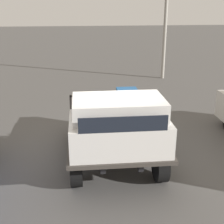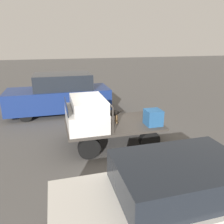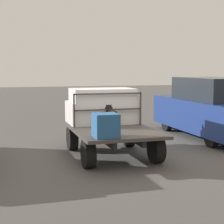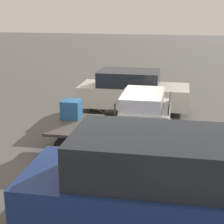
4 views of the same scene
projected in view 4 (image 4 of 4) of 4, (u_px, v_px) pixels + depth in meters
The scene contains 8 objects.
ground_plane at pixel (111, 151), 10.97m from camera, with size 80.00×80.00×0.00m, color #514F4C.
flatbed_truck at pixel (111, 133), 10.81m from camera, with size 3.40×2.07×0.78m.
truck_cab at pixel (145, 111), 10.44m from camera, with size 1.30×1.95×1.01m.
truck_headboard at pixel (121, 106), 10.52m from camera, with size 0.04×1.95×0.92m.
dog at pixel (116, 113), 10.57m from camera, with size 0.90×0.23×0.63m.
cargo_crate at pixel (71, 109), 11.39m from camera, with size 0.55×0.55×0.55m.
parked_sedan at pixel (133, 91), 14.69m from camera, with size 4.24×1.73×1.63m.
parked_pickup_far at pixel (164, 192), 6.54m from camera, with size 5.13×2.00×2.06m.
Camera 4 is at (1.89, -10.01, 4.21)m, focal length 60.00 mm.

